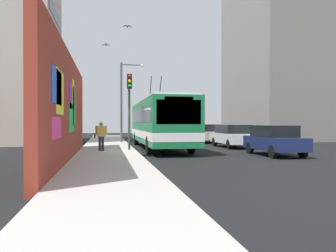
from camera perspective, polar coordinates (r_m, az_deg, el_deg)
name	(u,v)px	position (r m, az deg, el deg)	size (l,w,h in m)	color
ground_plane	(137,154)	(19.18, -5.21, -4.60)	(80.00, 80.00, 0.00)	black
sidewalk_slab	(108,153)	(19.10, -10.01, -4.40)	(48.00, 3.20, 0.15)	#ADA8A0
graffiti_wall	(68,109)	(15.61, -16.40, 2.81)	(14.99, 0.32, 4.68)	maroon
building_far_left	(13,20)	(31.98, -24.45, 15.80)	(8.12, 6.76, 20.33)	#B2A899
building_far_right	(285,47)	(39.18, 18.91, 12.39)	(12.45, 9.82, 19.58)	gray
city_bus	(159,122)	(22.78, -1.48, 0.73)	(12.58, 2.64, 5.00)	#19723F
parked_car_navy	(274,140)	(18.79, 17.29, -2.19)	(4.10, 1.78, 1.58)	navy
parked_car_white	(232,135)	(24.30, 10.66, -1.56)	(4.63, 1.83, 1.58)	white
parked_car_champagne	(207,133)	(30.04, 6.52, -1.15)	(4.55, 1.94, 1.58)	#C6B793
pedestrian_midblock	(101,134)	(19.53, -11.09, -1.33)	(0.22, 0.73, 1.61)	#1E1E2D
traffic_light	(129,99)	(20.08, -6.46, 4.52)	(0.49, 0.28, 4.42)	#2D382D
street_lamp	(124,96)	(28.26, -7.33, 4.95)	(0.44, 1.94, 6.48)	#4C4C51
flying_pigeons	(116,36)	(23.89, -8.63, 14.61)	(2.49, 1.90, 0.89)	slate
curbside_puddle	(150,156)	(17.97, -2.93, -4.94)	(1.17, 1.17, 0.00)	black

